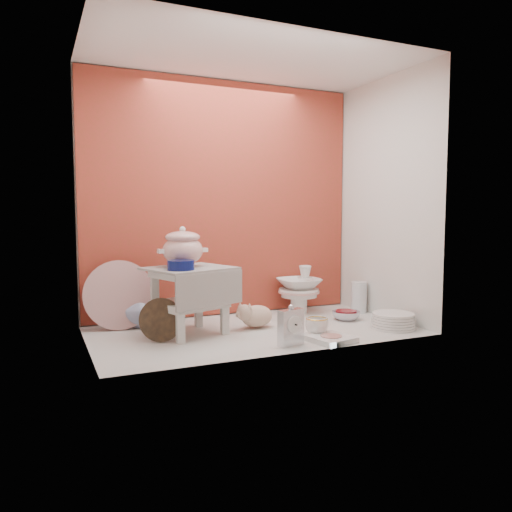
{
  "coord_description": "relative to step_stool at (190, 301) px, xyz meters",
  "views": [
    {
      "loc": [
        -1.12,
        -2.54,
        0.67
      ],
      "look_at": [
        0.02,
        0.02,
        0.42
      ],
      "focal_mm": 35.04,
      "sensor_mm": 36.0,
      "label": 1
    }
  ],
  "objects": [
    {
      "name": "ground",
      "position": [
        0.36,
        -0.06,
        -0.18
      ],
      "size": [
        1.8,
        1.8,
        0.0
      ],
      "primitive_type": "plane",
      "color": "silver",
      "rests_on": "ground"
    },
    {
      "name": "niche_shell",
      "position": [
        0.36,
        0.12,
        0.75
      ],
      "size": [
        1.86,
        1.03,
        1.53
      ],
      "color": "#A9312A",
      "rests_on": "ground"
    },
    {
      "name": "step_stool",
      "position": [
        0.0,
        0.0,
        0.0
      ],
      "size": [
        0.52,
        0.48,
        0.37
      ],
      "primitive_type": null,
      "rotation": [
        0.0,
        0.0,
        0.33
      ],
      "color": "silver",
      "rests_on": "ground"
    },
    {
      "name": "soup_tureen",
      "position": [
        -0.02,
        0.05,
        0.3
      ],
      "size": [
        0.3,
        0.3,
        0.22
      ],
      "primitive_type": null,
      "rotation": [
        0.0,
        0.0,
        0.17
      ],
      "color": "white",
      "rests_on": "step_stool"
    },
    {
      "name": "cobalt_bowl",
      "position": [
        -0.08,
        -0.1,
        0.21
      ],
      "size": [
        0.18,
        0.18,
        0.05
      ],
      "primitive_type": "cylinder",
      "rotation": [
        0.0,
        0.0,
        0.38
      ],
      "color": "#0A1250",
      "rests_on": "step_stool"
    },
    {
      "name": "floral_platter",
      "position": [
        -0.33,
        0.28,
        0.01
      ],
      "size": [
        0.4,
        0.12,
        0.39
      ],
      "primitive_type": null,
      "rotation": [
        0.0,
        0.0,
        -0.09
      ],
      "color": "silver",
      "rests_on": "ground"
    },
    {
      "name": "blue_white_vase",
      "position": [
        -0.22,
        0.31,
        -0.07
      ],
      "size": [
        0.27,
        0.27,
        0.23
      ],
      "primitive_type": "imported",
      "rotation": [
        0.0,
        0.0,
        0.31
      ],
      "color": "white",
      "rests_on": "ground"
    },
    {
      "name": "lacquer_tray",
      "position": [
        -0.18,
        -0.09,
        -0.07
      ],
      "size": [
        0.23,
        0.14,
        0.23
      ],
      "primitive_type": null,
      "rotation": [
        0.0,
        0.0,
        -0.42
      ],
      "color": "black",
      "rests_on": "ground"
    },
    {
      "name": "mantel_clock",
      "position": [
        0.39,
        -0.43,
        -0.08
      ],
      "size": [
        0.15,
        0.08,
        0.2
      ],
      "primitive_type": "cube",
      "rotation": [
        0.0,
        0.0,
        0.26
      ],
      "color": "silver",
      "rests_on": "ground"
    },
    {
      "name": "plush_pig",
      "position": [
        0.39,
        -0.01,
        -0.11
      ],
      "size": [
        0.26,
        0.2,
        0.14
      ],
      "primitive_type": "ellipsoid",
      "rotation": [
        0.0,
        0.0,
        -0.14
      ],
      "color": "#C7A48C",
      "rests_on": "ground"
    },
    {
      "name": "teacup_saucer",
      "position": [
        0.6,
        -0.33,
        -0.18
      ],
      "size": [
        0.16,
        0.16,
        0.01
      ],
      "primitive_type": "cylinder",
      "rotation": [
        0.0,
        0.0,
        -0.08
      ],
      "color": "white",
      "rests_on": "ground"
    },
    {
      "name": "gold_rim_teacup",
      "position": [
        0.6,
        -0.33,
        -0.13
      ],
      "size": [
        0.15,
        0.15,
        0.1
      ],
      "primitive_type": "imported",
      "rotation": [
        0.0,
        0.0,
        0.31
      ],
      "color": "white",
      "rests_on": "teacup_saucer"
    },
    {
      "name": "lattice_dish",
      "position": [
        0.62,
        -0.45,
        -0.17
      ],
      "size": [
        0.24,
        0.24,
        0.03
      ],
      "primitive_type": "cube",
      "rotation": [
        0.0,
        0.0,
        0.2
      ],
      "color": "white",
      "rests_on": "ground"
    },
    {
      "name": "dinner_plate_stack",
      "position": [
        1.11,
        -0.34,
        -0.14
      ],
      "size": [
        0.33,
        0.33,
        0.09
      ],
      "primitive_type": "cylinder",
      "rotation": [
        0.0,
        0.0,
        0.35
      ],
      "color": "white",
      "rests_on": "ground"
    },
    {
      "name": "crystal_bowl",
      "position": [
        0.99,
        -0.04,
        -0.16
      ],
      "size": [
        0.21,
        0.21,
        0.05
      ],
      "primitive_type": "imported",
      "rotation": [
        0.0,
        0.0,
        -0.2
      ],
      "color": "silver",
      "rests_on": "ground"
    },
    {
      "name": "clear_glass_vase",
      "position": [
        1.19,
        0.12,
        -0.08
      ],
      "size": [
        0.11,
        0.11,
        0.21
      ],
      "primitive_type": "cylinder",
      "rotation": [
        0.0,
        0.0,
        -0.1
      ],
      "color": "silver",
      "rests_on": "ground"
    },
    {
      "name": "porcelain_tower",
      "position": [
        0.82,
        0.26,
        -0.03
      ],
      "size": [
        0.28,
        0.28,
        0.32
      ],
      "primitive_type": null,
      "rotation": [
        0.0,
        0.0,
        -0.03
      ],
      "color": "white",
      "rests_on": "ground"
    }
  ]
}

